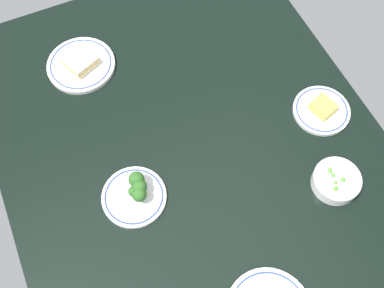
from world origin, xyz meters
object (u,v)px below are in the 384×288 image
plate_broccoli (135,193)px  bowl_peas (336,181)px  plate_sandwich (81,64)px  plate_cheese (322,110)px

plate_broccoli → bowl_peas: 57.10cm
plate_broccoli → plate_sandwich: plate_broccoli is taller
plate_broccoli → plate_cheese: size_ratio=1.04×
plate_broccoli → plate_sandwich: size_ratio=0.83×
plate_broccoli → bowl_peas: bearing=69.5°
bowl_peas → plate_broccoli: bearing=-110.5°
bowl_peas → plate_sandwich: size_ratio=0.62×
plate_sandwich → plate_broccoli: bearing=0.1°
plate_broccoli → bowl_peas: plate_broccoli is taller
plate_cheese → plate_sandwich: bearing=-127.0°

